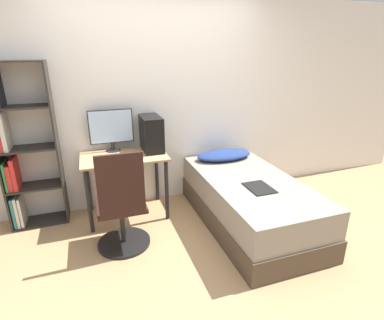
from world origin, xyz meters
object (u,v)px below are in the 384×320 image
office_chair (122,212)px  keyboard (115,159)px  monitor (111,128)px  pc_tower (151,134)px  bed (249,201)px  bookshelf (18,150)px

office_chair → keyboard: (0.01, 0.53, 0.36)m
monitor → keyboard: monitor is taller
office_chair → pc_tower: size_ratio=2.54×
bed → keyboard: bearing=159.6°
bookshelf → keyboard: 1.00m
bed → pc_tower: pc_tower is taller
keyboard → pc_tower: bearing=24.3°
bed → monitor: (-1.36, 0.84, 0.75)m
monitor → keyboard: size_ratio=1.17×
bookshelf → keyboard: bearing=-16.3°
keyboard → office_chair: bearing=-91.5°
keyboard → bed: bearing=-20.4°
bed → monitor: monitor is taller
keyboard → pc_tower: 0.53m
monitor → keyboard: bearing=-92.4°
bed → monitor: 1.77m
bed → keyboard: keyboard is taller
bed → monitor: bearing=148.4°
office_chair → monitor: size_ratio=2.09×
bookshelf → monitor: 0.98m
bed → bookshelf: bearing=161.3°
office_chair → bed: (1.39, 0.02, -0.13)m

